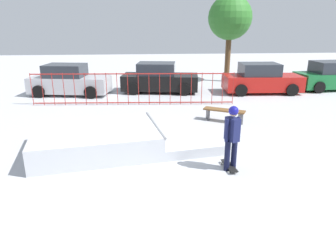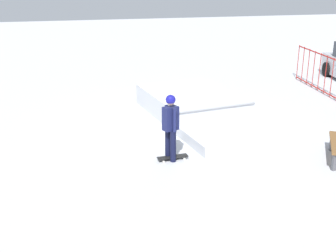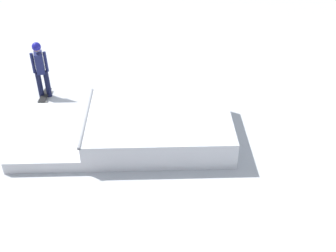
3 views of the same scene
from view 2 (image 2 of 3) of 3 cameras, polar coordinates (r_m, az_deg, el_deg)
ground_plane at (r=14.28m, az=2.78°, el=0.38°), size 60.00×60.00×0.00m
skate_ramp at (r=14.74m, az=3.68°, el=2.27°), size 5.77×3.51×0.74m
skater at (r=11.21m, az=0.33°, el=0.42°), size 0.41×0.44×1.73m
skateboard at (r=11.56m, az=0.59°, el=-3.93°), size 0.32×0.82×0.09m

